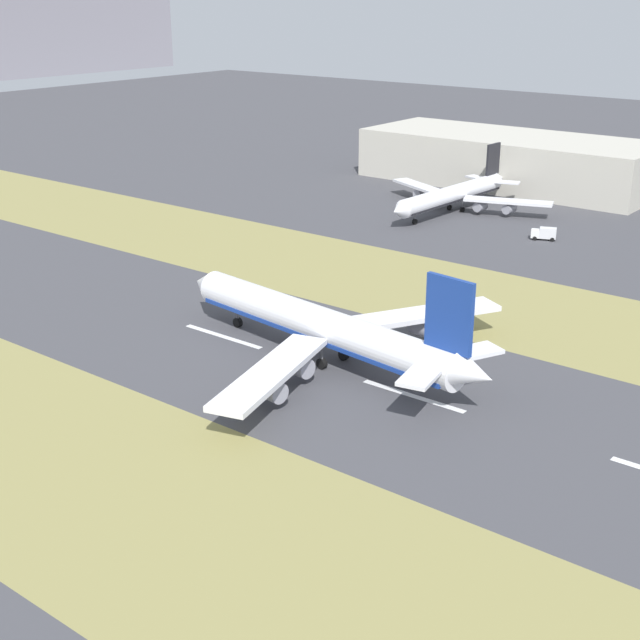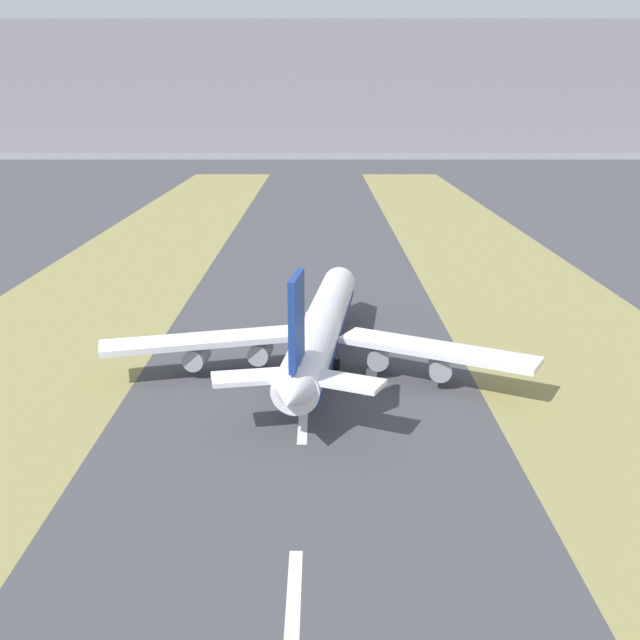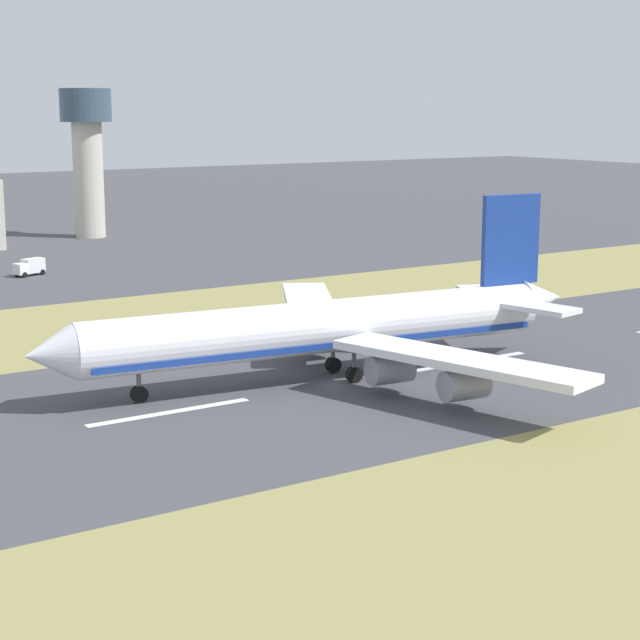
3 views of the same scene
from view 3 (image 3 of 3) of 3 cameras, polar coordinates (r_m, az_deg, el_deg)
name	(u,v)px [view 3 (image 3 of 3)]	position (r m, az deg, el deg)	size (l,w,h in m)	color
ground_plane	(333,385)	(120.17, 0.68, -3.47)	(800.00, 800.00, 0.00)	#424247
grass_median_east	(162,319)	(158.56, -8.42, 0.06)	(40.00, 600.00, 0.01)	olive
centreline_dash_mid	(468,362)	(132.00, 7.89, -2.22)	(1.20, 18.00, 0.01)	silver
centreline_dash_far	(170,412)	(110.65, -8.00, -4.89)	(1.20, 18.00, 0.01)	silver
airplane_main_jet	(335,327)	(121.64, 0.80, -0.37)	(63.68, 67.18, 20.20)	white
control_tower	(87,146)	(259.48, -12.31, 9.04)	(12.00, 12.00, 34.69)	#BCB7A8
service_truck	(30,267)	(203.91, -15.23, 2.76)	(4.34, 6.39, 3.10)	white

